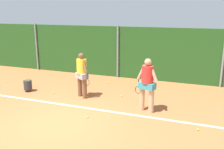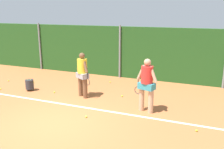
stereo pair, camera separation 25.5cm
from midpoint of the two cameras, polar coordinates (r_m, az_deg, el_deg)
ground_plane at (r=9.69m, az=-7.69°, el=-6.78°), size 27.16×27.16×0.00m
hedge_fence_backdrop at (r=13.23m, az=1.01°, el=5.18°), size 17.65×0.25×2.69m
fence_post_left at (r=15.50m, az=-17.37°, el=6.06°), size 0.10×0.10×2.77m
fence_post_center at (r=13.06m, az=0.76°, el=5.23°), size 0.10×0.10×2.77m
fence_post_right at (r=12.35m, az=23.65°, el=3.45°), size 0.10×0.10×2.77m
court_baseline_paint at (r=9.46m, az=-8.50°, el=-7.34°), size 12.90×0.10×0.01m
player_foreground_near at (r=8.71m, az=7.25°, el=-1.79°), size 0.85×0.47×1.92m
player_midcourt at (r=10.16m, az=-7.65°, el=0.39°), size 0.77×0.55×1.86m
ball_hopper at (r=11.65m, az=-19.35°, el=-2.29°), size 0.36×0.36×0.51m
tennis_ball_0 at (r=12.08m, az=7.96°, el=-2.27°), size 0.07×0.07×0.07m
tennis_ball_1 at (r=11.11m, az=-14.00°, el=-4.09°), size 0.07×0.07×0.07m
tennis_ball_2 at (r=12.38m, az=-1.42°, el=-1.72°), size 0.07×0.07×0.07m
tennis_ball_3 at (r=8.03m, az=18.24°, el=-11.89°), size 0.07×0.07×0.07m
tennis_ball_4 at (r=10.40m, az=1.51°, el=-4.94°), size 0.07×0.07×0.07m
tennis_ball_5 at (r=13.61m, az=-23.73°, el=-1.47°), size 0.07×0.07×0.07m
tennis_ball_6 at (r=12.85m, az=-18.59°, el=-1.88°), size 0.07×0.07×0.07m
tennis_ball_8 at (r=8.50m, az=-6.58°, el=-9.68°), size 0.07×0.07×0.07m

